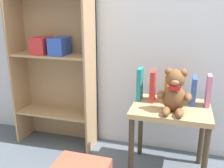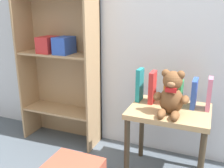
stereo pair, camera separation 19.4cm
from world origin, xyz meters
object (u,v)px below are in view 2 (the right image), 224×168
object	(u,v)px
bookshelf_side	(59,40)
book_standing_orange	(166,89)
teddy_bear	(171,95)
book_standing_red	(152,87)
display_table	(169,121)
book_standing_blue	(194,93)
book_standing_green	(180,93)
book_standing_pink	(209,94)
book_standing_teal	(140,85)

from	to	relation	value
bookshelf_side	book_standing_orange	xyz separation A→B (m)	(1.00, -0.13, -0.30)
teddy_bear	book_standing_red	bearing A→B (deg)	134.35
display_table	bookshelf_side	bearing A→B (deg)	167.55
book_standing_red	book_standing_orange	world-z (taller)	book_standing_red
book_standing_orange	book_standing_blue	world-z (taller)	book_standing_orange
book_standing_green	book_standing_pink	distance (m)	0.20
teddy_bear	book_standing_blue	xyz separation A→B (m)	(0.13, 0.19, -0.03)
display_table	book_standing_green	world-z (taller)	book_standing_green
display_table	book_standing_teal	distance (m)	0.34
book_standing_blue	book_standing_teal	bearing A→B (deg)	-177.04
display_table	book_standing_orange	xyz separation A→B (m)	(-0.05, 0.11, 0.20)
book_standing_pink	book_standing_blue	bearing A→B (deg)	171.66
book_standing_blue	teddy_bear	bearing A→B (deg)	-123.92
teddy_bear	book_standing_orange	world-z (taller)	teddy_bear
bookshelf_side	display_table	distance (m)	1.18
book_standing_teal	book_standing_green	distance (m)	0.30
teddy_bear	bookshelf_side	bearing A→B (deg)	163.28
bookshelf_side	book_standing_blue	distance (m)	1.24
book_standing_blue	book_standing_pink	distance (m)	0.10
display_table	book_standing_teal	bearing A→B (deg)	161.17
book_standing_green	teddy_bear	bearing A→B (deg)	-97.68
bookshelf_side	book_standing_pink	bearing A→B (deg)	-6.28
bookshelf_side	book_standing_red	size ratio (longest dim) A/B	7.12
display_table	book_standing_red	bearing A→B (deg)	151.07
book_standing_orange	book_standing_pink	size ratio (longest dim) A/B	0.94
bookshelf_side	book_standing_orange	distance (m)	1.05
teddy_bear	book_standing_pink	distance (m)	0.29
bookshelf_side	book_standing_pink	world-z (taller)	bookshelf_side
display_table	book_standing_orange	world-z (taller)	book_standing_orange
book_standing_teal	book_standing_red	size ratio (longest dim) A/B	1.05
bookshelf_side	book_standing_teal	size ratio (longest dim) A/B	6.77
teddy_bear	book_standing_green	xyz separation A→B (m)	(0.03, 0.18, -0.05)
bookshelf_side	display_table	world-z (taller)	bookshelf_side
book_standing_green	book_standing_teal	bearing A→B (deg)	-176.33
display_table	book_standing_blue	world-z (taller)	book_standing_blue
display_table	book_standing_green	xyz separation A→B (m)	(0.05, 0.09, 0.18)
display_table	book_standing_pink	bearing A→B (deg)	19.67
display_table	book_standing_orange	distance (m)	0.23
bookshelf_side	book_standing_green	world-z (taller)	bookshelf_side
bookshelf_side	teddy_bear	size ratio (longest dim) A/B	5.58
book_standing_orange	display_table	bearing A→B (deg)	-64.55
book_standing_teal	book_standing_blue	distance (m)	0.40
book_standing_blue	book_standing_green	bearing A→B (deg)	-174.01
bookshelf_side	book_standing_blue	xyz separation A→B (m)	(1.20, -0.13, -0.30)
book_standing_teal	book_standing_green	size ratio (longest dim) A/B	1.36
teddy_bear	book_standing_teal	world-z (taller)	teddy_bear
book_standing_orange	book_standing_green	bearing A→B (deg)	-6.88
teddy_bear	book_standing_green	distance (m)	0.19
book_standing_teal	book_standing_orange	world-z (taller)	book_standing_teal
teddy_bear	book_standing_teal	xyz separation A→B (m)	(-0.27, 0.17, -0.01)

